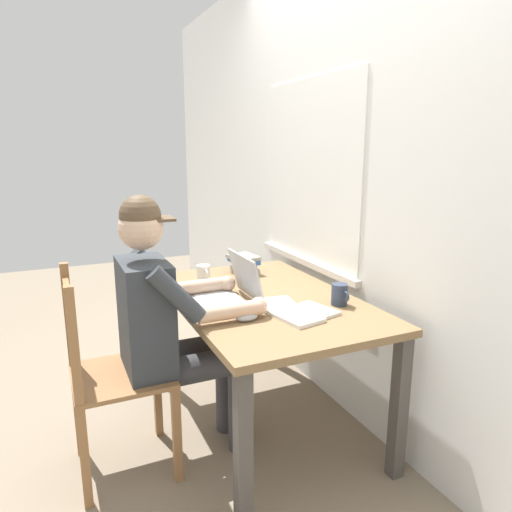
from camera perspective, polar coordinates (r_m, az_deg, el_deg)
name	(u,v)px	position (r m, az deg, el deg)	size (l,w,h in m)	color
ground_plane	(263,423)	(2.67, 0.90, -19.65)	(8.00, 8.00, 0.00)	gray
back_wall	(351,176)	(2.51, 11.47, 9.46)	(6.00, 0.08, 2.60)	silver
desk	(264,314)	(2.39, 0.95, -7.04)	(1.32, 0.84, 0.71)	olive
seated_person	(170,319)	(2.17, -10.43, -7.49)	(0.50, 0.60, 1.26)	#33383D
wooden_chair	(109,376)	(2.22, -17.44, -13.73)	(0.42, 0.42, 0.95)	olive
laptop	(230,291)	(2.28, -3.22, -4.31)	(0.33, 0.29, 0.23)	#ADAFB2
computer_mouse	(247,317)	(2.05, -1.16, -7.42)	(0.06, 0.10, 0.03)	#ADAFB2
coffee_mug_white	(204,273)	(2.66, -6.39, -2.04)	(0.12, 0.08, 0.09)	white
coffee_mug_dark	(340,294)	(2.27, 10.13, -4.63)	(0.12, 0.08, 0.10)	#2D384C
book_stack_main	(244,264)	(2.79, -1.46, -0.97)	(0.20, 0.16, 0.11)	gray
paper_pile_near_laptop	(275,304)	(2.25, 2.31, -5.84)	(0.18, 0.18, 0.01)	white
paper_pile_back_corner	(293,315)	(2.10, 4.52, -7.20)	(0.26, 0.15, 0.02)	white
paper_pile_side	(313,311)	(2.16, 6.89, -6.66)	(0.21, 0.16, 0.02)	silver
landscape_photo_print	(297,316)	(2.11, 4.95, -7.27)	(0.13, 0.09, 0.00)	#C63D33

